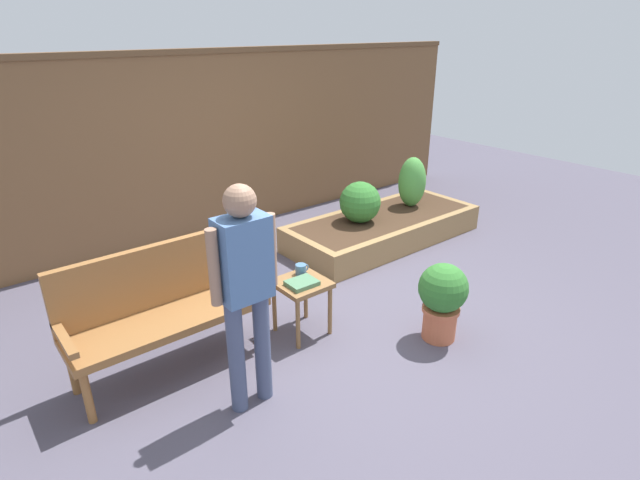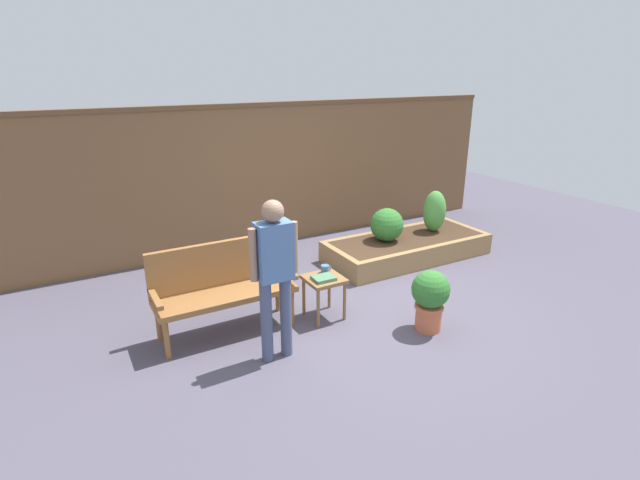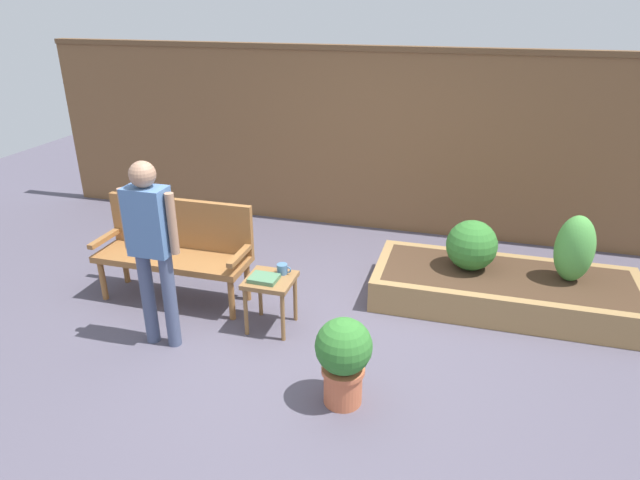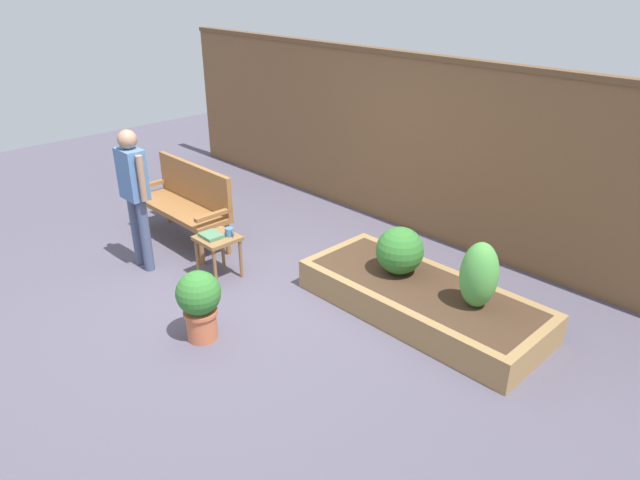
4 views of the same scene
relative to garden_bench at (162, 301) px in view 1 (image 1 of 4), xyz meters
The scene contains 11 objects.
ground_plane 1.57m from the garden_bench, 14.61° to the right, with size 14.00×14.00×0.00m, color #514C5B.
fence_back 2.70m from the garden_bench, 57.35° to the left, with size 8.40×0.14×2.16m.
garden_bench is the anchor object (origin of this frame).
side_table 1.10m from the garden_bench, 16.27° to the right, with size 0.40×0.40×0.48m.
cup_on_table 1.14m from the garden_bench, 10.07° to the right, with size 0.13×0.09×0.09m.
book_on_table 1.07m from the garden_bench, 19.37° to the right, with size 0.23×0.19×0.04m, color #4C7A56.
potted_boxwood 2.17m from the garden_bench, 30.05° to the right, with size 0.40×0.40×0.67m.
raised_planter_bed 3.10m from the garden_bench, 12.55° to the left, with size 2.40×1.00×0.30m.
shrub_near_bench 2.75m from the garden_bench, 15.26° to the left, with size 0.47×0.47×0.47m.
shrub_far_corner 3.61m from the garden_bench, 11.60° to the left, with size 0.34×0.34×0.62m.
person_by_bench 0.90m from the garden_bench, 71.33° to the right, with size 0.47×0.20×1.56m.
Camera 1 is at (-2.54, -2.83, 2.40)m, focal length 28.23 mm.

